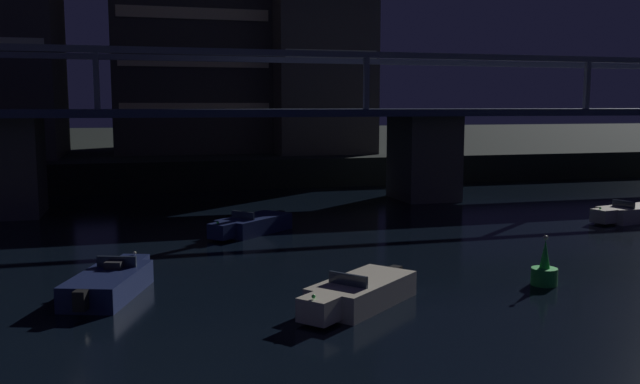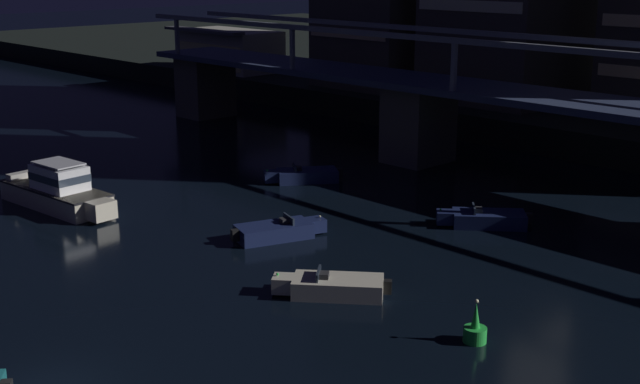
{
  "view_description": "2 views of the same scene",
  "coord_description": "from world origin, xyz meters",
  "px_view_note": "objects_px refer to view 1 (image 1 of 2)",
  "views": [
    {
      "loc": [
        -5.87,
        -6.6,
        6.21
      ],
      "look_at": [
        1.92,
        21.62,
        2.47
      ],
      "focal_mm": 38.04,
      "sensor_mm": 36.0,
      "label": 1
    },
    {
      "loc": [
        24.66,
        -11.03,
        14.1
      ],
      "look_at": [
        -4.81,
        17.42,
        2.68
      ],
      "focal_mm": 46.79,
      "sensor_mm": 36.0,
      "label": 2
    }
  ],
  "objects_px": {
    "speedboat_near_center": "(359,293)",
    "channel_buoy": "(544,272)",
    "speedboat_mid_center": "(110,283)",
    "tower_central": "(188,43)",
    "speedboat_far_left": "(631,213)",
    "speedboat_far_center": "(251,225)",
    "river_bridge": "(232,139)"
  },
  "relations": [
    {
      "from": "tower_central",
      "to": "channel_buoy",
      "type": "xyz_separation_m",
      "value": [
        8.63,
        -42.33,
        -11.3
      ]
    },
    {
      "from": "river_bridge",
      "to": "channel_buoy",
      "type": "relative_size",
      "value": 46.9
    },
    {
      "from": "speedboat_near_center",
      "to": "tower_central",
      "type": "bearing_deg",
      "value": 92.13
    },
    {
      "from": "speedboat_mid_center",
      "to": "speedboat_far_center",
      "type": "height_order",
      "value": "same"
    },
    {
      "from": "tower_central",
      "to": "channel_buoy",
      "type": "relative_size",
      "value": 11.06
    },
    {
      "from": "speedboat_near_center",
      "to": "speedboat_far_center",
      "type": "distance_m",
      "value": 12.99
    },
    {
      "from": "speedboat_far_center",
      "to": "speedboat_near_center",
      "type": "bearing_deg",
      "value": -84.84
    },
    {
      "from": "speedboat_mid_center",
      "to": "channel_buoy",
      "type": "height_order",
      "value": "channel_buoy"
    },
    {
      "from": "river_bridge",
      "to": "tower_central",
      "type": "xyz_separation_m",
      "value": [
        -0.85,
        20.92,
        7.6
      ]
    },
    {
      "from": "tower_central",
      "to": "speedboat_far_left",
      "type": "xyz_separation_m",
      "value": [
        20.83,
        -32.03,
        -11.36
      ]
    },
    {
      "from": "speedboat_far_center",
      "to": "channel_buoy",
      "type": "xyz_separation_m",
      "value": [
        8.2,
        -12.28,
        0.06
      ]
    },
    {
      "from": "speedboat_far_center",
      "to": "channel_buoy",
      "type": "distance_m",
      "value": 14.77
    },
    {
      "from": "river_bridge",
      "to": "tower_central",
      "type": "distance_m",
      "value": 22.27
    },
    {
      "from": "speedboat_near_center",
      "to": "speedboat_mid_center",
      "type": "height_order",
      "value": "same"
    },
    {
      "from": "channel_buoy",
      "to": "speedboat_far_center",
      "type": "bearing_deg",
      "value": 123.75
    },
    {
      "from": "tower_central",
      "to": "speedboat_near_center",
      "type": "height_order",
      "value": "tower_central"
    },
    {
      "from": "river_bridge",
      "to": "tower_central",
      "type": "bearing_deg",
      "value": 92.32
    },
    {
      "from": "river_bridge",
      "to": "tower_central",
      "type": "height_order",
      "value": "tower_central"
    },
    {
      "from": "speedboat_near_center",
      "to": "channel_buoy",
      "type": "height_order",
      "value": "channel_buoy"
    },
    {
      "from": "tower_central",
      "to": "speedboat_far_left",
      "type": "height_order",
      "value": "tower_central"
    },
    {
      "from": "tower_central",
      "to": "speedboat_far_left",
      "type": "bearing_deg",
      "value": -56.97
    },
    {
      "from": "river_bridge",
      "to": "speedboat_far_left",
      "type": "height_order",
      "value": "river_bridge"
    },
    {
      "from": "channel_buoy",
      "to": "speedboat_near_center",
      "type": "bearing_deg",
      "value": -174.64
    },
    {
      "from": "speedboat_near_center",
      "to": "speedboat_mid_center",
      "type": "xyz_separation_m",
      "value": [
        -7.5,
        3.38,
        0.0
      ]
    },
    {
      "from": "river_bridge",
      "to": "speedboat_mid_center",
      "type": "relative_size",
      "value": 16.1
    },
    {
      "from": "speedboat_near_center",
      "to": "river_bridge",
      "type": "bearing_deg",
      "value": 91.95
    },
    {
      "from": "tower_central",
      "to": "speedboat_mid_center",
      "type": "bearing_deg",
      "value": -98.47
    },
    {
      "from": "channel_buoy",
      "to": "speedboat_far_left",
      "type": "bearing_deg",
      "value": 40.15
    },
    {
      "from": "speedboat_near_center",
      "to": "channel_buoy",
      "type": "relative_size",
      "value": 2.61
    },
    {
      "from": "channel_buoy",
      "to": "tower_central",
      "type": "bearing_deg",
      "value": 101.52
    },
    {
      "from": "speedboat_far_center",
      "to": "tower_central",
      "type": "bearing_deg",
      "value": 90.81
    },
    {
      "from": "tower_central",
      "to": "speedboat_mid_center",
      "type": "height_order",
      "value": "tower_central"
    }
  ]
}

